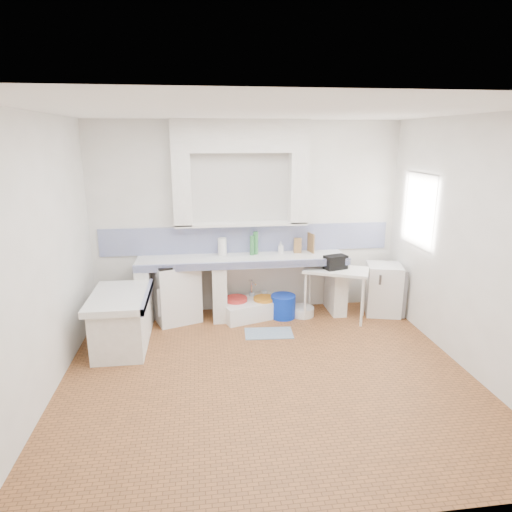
{
  "coord_description": "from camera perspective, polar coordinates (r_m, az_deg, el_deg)",
  "views": [
    {
      "loc": [
        -0.69,
        -4.33,
        2.55
      ],
      "look_at": [
        0.0,
        1.0,
        1.1
      ],
      "focal_mm": 30.76,
      "sensor_mm": 36.0,
      "label": 1
    }
  ],
  "objects": [
    {
      "name": "floor",
      "position": [
        5.07,
        1.51,
        -15.1
      ],
      "size": [
        4.5,
        4.5,
        0.0
      ],
      "primitive_type": "plane",
      "color": "#93572D",
      "rests_on": "ground"
    },
    {
      "name": "ceiling",
      "position": [
        4.39,
        1.78,
        18.36
      ],
      "size": [
        4.5,
        4.5,
        0.0
      ],
      "primitive_type": "plane",
      "rotation": [
        3.14,
        0.0,
        0.0
      ],
      "color": "white",
      "rests_on": "ground"
    },
    {
      "name": "wall_back",
      "position": [
        6.47,
        -1.15,
        4.87
      ],
      "size": [
        4.5,
        0.0,
        4.5
      ],
      "primitive_type": "plane",
      "rotation": [
        1.57,
        0.0,
        0.0
      ],
      "color": "white",
      "rests_on": "ground"
    },
    {
      "name": "wall_front",
      "position": [
        2.69,
        8.43,
        -10.45
      ],
      "size": [
        4.5,
        0.0,
        4.5
      ],
      "primitive_type": "plane",
      "rotation": [
        -1.57,
        0.0,
        0.0
      ],
      "color": "white",
      "rests_on": "ground"
    },
    {
      "name": "wall_left",
      "position": [
        4.74,
        -26.33,
        -0.55
      ],
      "size": [
        0.0,
        4.5,
        4.5
      ],
      "primitive_type": "plane",
      "rotation": [
        1.57,
        0.0,
        1.57
      ],
      "color": "white",
      "rests_on": "ground"
    },
    {
      "name": "wall_right",
      "position": [
        5.36,
        26.15,
        1.14
      ],
      "size": [
        0.0,
        4.5,
        4.5
      ],
      "primitive_type": "plane",
      "rotation": [
        1.57,
        0.0,
        -1.57
      ],
      "color": "white",
      "rests_on": "ground"
    },
    {
      "name": "alcove_mass",
      "position": [
        6.23,
        -2.02,
        15.33
      ],
      "size": [
        1.9,
        0.25,
        0.45
      ],
      "primitive_type": "cube",
      "color": "white",
      "rests_on": "ground"
    },
    {
      "name": "window_frame",
      "position": [
        6.42,
        21.87,
        5.51
      ],
      "size": [
        0.35,
        0.86,
        1.06
      ],
      "primitive_type": "cube",
      "color": "#382011",
      "rests_on": "ground"
    },
    {
      "name": "lace_valance",
      "position": [
        6.3,
        21.04,
        8.93
      ],
      "size": [
        0.01,
        0.84,
        0.24
      ],
      "primitive_type": "cube",
      "color": "white",
      "rests_on": "ground"
    },
    {
      "name": "counter_slab",
      "position": [
        6.29,
        -1.73,
        -0.49
      ],
      "size": [
        3.0,
        0.6,
        0.08
      ],
      "primitive_type": "cube",
      "color": "white",
      "rests_on": "ground"
    },
    {
      "name": "counter_lip",
      "position": [
        6.02,
        -1.46,
        -1.2
      ],
      "size": [
        3.0,
        0.04,
        0.1
      ],
      "primitive_type": "cube",
      "color": "navy",
      "rests_on": "ground"
    },
    {
      "name": "counter_pier_left",
      "position": [
        6.45,
        -14.22,
        -4.77
      ],
      "size": [
        0.2,
        0.55,
        0.82
      ],
      "primitive_type": "cube",
      "color": "white",
      "rests_on": "ground"
    },
    {
      "name": "counter_pier_mid",
      "position": [
        6.4,
        -4.83,
        -4.48
      ],
      "size": [
        0.2,
        0.55,
        0.82
      ],
      "primitive_type": "cube",
      "color": "white",
      "rests_on": "ground"
    },
    {
      "name": "counter_pier_right",
      "position": [
        6.7,
        10.33,
        -3.78
      ],
      "size": [
        0.2,
        0.55,
        0.82
      ],
      "primitive_type": "cube",
      "color": "white",
      "rests_on": "ground"
    },
    {
      "name": "peninsula_top",
      "position": [
        5.65,
        -17.3,
        -5.16
      ],
      "size": [
        0.7,
        1.1,
        0.08
      ],
      "primitive_type": "cube",
      "color": "white",
      "rests_on": "ground"
    },
    {
      "name": "peninsula_base",
      "position": [
        5.77,
        -17.03,
        -8.42
      ],
      "size": [
        0.6,
        1.0,
        0.62
      ],
      "primitive_type": "cube",
      "color": "white",
      "rests_on": "ground"
    },
    {
      "name": "peninsula_lip",
      "position": [
        5.6,
        -13.96,
        -5.09
      ],
      "size": [
        0.04,
        1.1,
        0.1
      ],
      "primitive_type": "cube",
      "color": "navy",
      "rests_on": "ground"
    },
    {
      "name": "backsplash",
      "position": [
        6.51,
        -1.12,
        2.24
      ],
      "size": [
        4.27,
        0.03,
        0.4
      ],
      "primitive_type": "cube",
      "color": "navy",
      "rests_on": "ground"
    },
    {
      "name": "stove",
      "position": [
        6.4,
        -10.4,
        -4.6
      ],
      "size": [
        0.75,
        0.74,
        0.84
      ],
      "primitive_type": "cube",
      "rotation": [
        0.0,
        0.0,
        0.35
      ],
      "color": "white",
      "rests_on": "ground"
    },
    {
      "name": "sink",
      "position": [
        6.51,
        -0.37,
        -6.89
      ],
      "size": [
        1.05,
        0.77,
        0.23
      ],
      "primitive_type": "cube",
      "rotation": [
        0.0,
        0.0,
        0.32
      ],
      "color": "white",
      "rests_on": "ground"
    },
    {
      "name": "side_table",
      "position": [
        6.46,
        10.22,
        -4.83
      ],
      "size": [
        1.02,
        0.82,
        0.04
      ],
      "primitive_type": "cube",
      "rotation": [
        0.0,
        0.0,
        -0.42
      ],
      "color": "white",
      "rests_on": "ground"
    },
    {
      "name": "fridge",
      "position": [
        6.8,
        16.2,
        -4.16
      ],
      "size": [
        0.59,
        0.59,
        0.75
      ],
      "primitive_type": "cube",
      "rotation": [
        0.0,
        0.0,
        -0.26
      ],
      "color": "white",
      "rests_on": "ground"
    },
    {
      "name": "bucket_red",
      "position": [
        6.46,
        -2.6,
        -6.69
      ],
      "size": [
        0.34,
        0.34,
        0.3
      ],
      "primitive_type": "cylinder",
      "rotation": [
        0.0,
        0.0,
        0.06
      ],
      "color": "red",
      "rests_on": "ground"
    },
    {
      "name": "bucket_orange",
      "position": [
        6.49,
        1.09,
        -6.62
      ],
      "size": [
        0.42,
        0.42,
        0.3
      ],
      "primitive_type": "cylinder",
      "rotation": [
        0.0,
        0.0,
        0.4
      ],
      "color": "orange",
      "rests_on": "ground"
    },
    {
      "name": "bucket_blue",
      "position": [
        6.47,
        3.54,
        -6.53
      ],
      "size": [
        0.42,
        0.42,
        0.34
      ],
      "primitive_type": "cylinder",
      "rotation": [
        0.0,
        0.0,
        -0.18
      ],
      "color": "#0A30C4",
      "rests_on": "ground"
    },
    {
      "name": "basin_white",
      "position": [
        6.58,
        6.08,
        -7.15
      ],
      "size": [
        0.44,
        0.44,
        0.13
      ],
      "primitive_type": "cylinder",
      "rotation": [
        0.0,
        0.0,
        0.39
      ],
      "color": "white",
      "rests_on": "ground"
    },
    {
      "name": "water_bottle_a",
      "position": [
        6.67,
        -0.57,
        -5.98
      ],
      "size": [
        0.11,
        0.11,
        0.3
      ],
      "primitive_type": "cylinder",
      "rotation": [
        0.0,
        0.0,
        0.41
      ],
      "color": "silver",
      "rests_on": "ground"
    },
    {
      "name": "water_bottle_b",
      "position": [
        6.66,
        1.12,
        -5.89
      ],
      "size": [
        0.1,
        0.1,
        0.33
      ],
      "primitive_type": "cylinder",
      "rotation": [
        0.0,
        0.0,
        -0.16
      ],
      "color": "silver",
      "rests_on": "ground"
    },
    {
      "name": "black_bag",
      "position": [
        6.32,
        10.29,
        -0.81
      ],
      "size": [
        0.35,
        0.26,
        0.2
      ],
      "primitive_type": "cube",
      "rotation": [
        0.0,
        0.0,
        0.3
      ],
      "color": "black",
      "rests_on": "side_table"
    },
    {
      "name": "green_bottle_a",
      "position": [
        6.36,
        -0.53,
        1.39
      ],
      "size": [
        0.07,
        0.07,
        0.28
      ],
      "primitive_type": "cylinder",
      "rotation": [
        0.0,
        0.0,
        0.08
      ],
      "color": "#337B3F",
      "rests_on": "counter_slab"
    },
    {
      "name": "green_bottle_b",
      "position": [
        6.4,
        -0.04,
        1.71
      ],
      "size": [
        0.09,
        0.09,
        0.33
      ],
      "primitive_type": "cylinder",
      "rotation": [
        0.0,
        0.0,
        -0.31
      ],
      "color": "#337B3F",
      "rests_on": "counter_slab"
    },
    {
      "name": "knife_block",
      "position": [
        6.52,
        5.43,
        1.38
      ],
      "size": [
        0.12,
        0.1,
        0.22
      ],
      "primitive_type": "cube",
      "rotation": [
        0.0,
        0.0,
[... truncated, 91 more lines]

